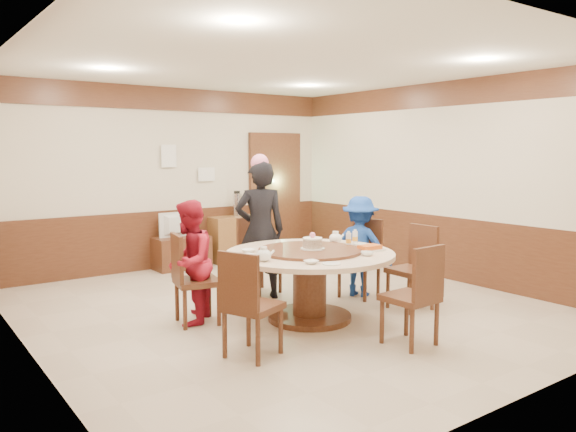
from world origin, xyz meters
TOP-DOWN VIEW (x-y plane):
  - room at (0.01, 0.01)m, footprint 6.00×6.04m
  - banquet_table at (-0.05, -0.53)m, footprint 1.82×1.82m
  - chair_0 at (1.08, -0.12)m, footprint 0.56×0.56m
  - chair_1 at (0.16, 0.79)m, footprint 0.49×0.50m
  - chair_2 at (-1.12, 0.08)m, footprint 0.53×0.52m
  - chair_3 at (-1.16, -1.09)m, footprint 0.58×0.57m
  - chair_4 at (0.23, -1.73)m, footprint 0.46×0.47m
  - chair_5 at (1.17, -0.89)m, footprint 0.45×0.44m
  - person_standing at (0.01, 0.55)m, footprint 0.73×0.62m
  - person_red at (-1.16, 0.12)m, footprint 0.80×0.81m
  - person_blue at (1.10, -0.09)m, footprint 0.81×0.94m
  - birthday_cake at (-0.03, -0.55)m, footprint 0.26×0.26m
  - teapot_left at (-0.74, -0.67)m, footprint 0.17×0.15m
  - teapot_right at (0.52, -0.28)m, footprint 0.17×0.15m
  - bowl_0 at (-0.61, -0.17)m, footprint 0.15×0.15m
  - bowl_1 at (0.29, -1.05)m, footprint 0.13×0.13m
  - bowl_2 at (-0.44, -1.04)m, footprint 0.13×0.13m
  - bowl_3 at (0.58, -0.64)m, footprint 0.14×0.14m
  - bowl_4 at (-0.77, -0.41)m, footprint 0.14×0.14m
  - saucer_near at (-0.30, -1.18)m, footprint 0.18×0.18m
  - saucer_far at (0.40, -0.03)m, footprint 0.18×0.18m
  - shrimp_platter at (0.51, -0.86)m, footprint 0.30×0.20m
  - bottle_0 at (0.49, -0.54)m, footprint 0.06×0.06m
  - bottle_1 at (0.65, -0.48)m, footprint 0.06×0.06m
  - tv_stand at (-0.02, 2.75)m, footprint 0.85×0.45m
  - television at (-0.02, 2.75)m, footprint 0.67×0.11m
  - side_cabinet at (0.94, 2.78)m, footprint 0.80×0.40m
  - thermos at (1.01, 2.78)m, footprint 0.15×0.15m
  - notice_left at (-0.10, 2.96)m, footprint 0.25×0.00m
  - notice_right at (0.55, 2.96)m, footprint 0.30×0.00m

SIDE VIEW (x-z plane):
  - tv_stand at x=-0.02m, z-range 0.00..0.50m
  - chair_0 at x=1.08m, z-range -0.18..0.79m
  - chair_1 at x=0.16m, z-range -0.18..0.79m
  - chair_2 at x=-1.12m, z-range -0.18..0.79m
  - chair_3 at x=-1.16m, z-range -0.18..0.79m
  - chair_4 at x=0.23m, z-range -0.18..0.79m
  - chair_5 at x=1.17m, z-range -0.18..0.79m
  - side_cabinet at x=0.94m, z-range 0.00..0.75m
  - banquet_table at x=-0.05m, z-range 0.14..0.92m
  - person_blue at x=1.10m, z-range 0.00..1.26m
  - person_red at x=-1.16m, z-range 0.00..1.32m
  - television at x=-0.02m, z-range 0.50..0.88m
  - saucer_near at x=-0.30m, z-range 0.75..0.76m
  - saucer_far at x=0.40m, z-range 0.75..0.76m
  - bowl_2 at x=-0.44m, z-range 0.75..0.78m
  - bowl_4 at x=-0.77m, z-range 0.75..0.79m
  - bowl_0 at x=-0.61m, z-range 0.75..0.79m
  - bowl_1 at x=0.29m, z-range 0.75..0.79m
  - bowl_3 at x=0.58m, z-range 0.75..0.79m
  - shrimp_platter at x=0.51m, z-range 0.75..0.81m
  - teapot_left at x=-0.74m, z-range 0.75..0.87m
  - teapot_right at x=0.52m, z-range 0.75..0.87m
  - bottle_0 at x=0.49m, z-range 0.75..0.91m
  - bottle_1 at x=0.65m, z-range 0.75..0.91m
  - birthday_cake at x=-0.03m, z-range 0.75..0.93m
  - person_standing at x=0.01m, z-range 0.00..1.70m
  - thermos at x=1.01m, z-range 0.75..1.13m
  - room at x=0.01m, z-range -0.34..2.50m
  - notice_right at x=0.55m, z-range 1.34..1.56m
  - notice_left at x=-0.10m, z-range 1.57..1.93m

